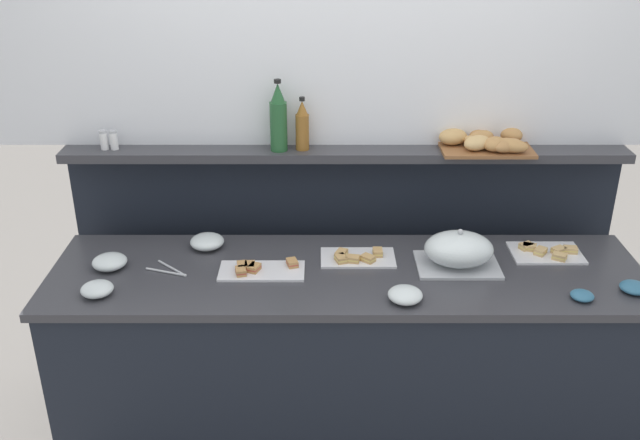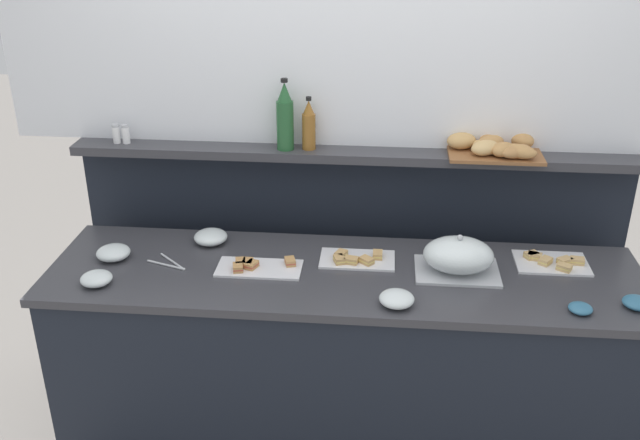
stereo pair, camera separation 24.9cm
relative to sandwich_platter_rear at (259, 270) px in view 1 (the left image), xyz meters
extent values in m
plane|color=slate|center=(0.36, 0.61, -0.90)|extent=(12.00, 12.00, 0.00)
cube|color=black|center=(0.36, 0.01, -0.47)|extent=(2.40, 0.63, 0.85)
cube|color=#38383D|center=(0.36, 0.01, -0.03)|extent=(2.44, 0.67, 0.03)
cube|color=black|center=(0.36, 0.52, -0.29)|extent=(2.52, 0.08, 1.22)
cube|color=#38383D|center=(0.36, 0.47, 0.34)|extent=(2.52, 0.22, 0.04)
cube|color=silver|center=(0.01, 0.00, -0.01)|extent=(0.35, 0.17, 0.01)
cube|color=#B7844C|center=(-0.02, -0.01, 0.00)|extent=(0.06, 0.07, 0.01)
cube|color=#B24738|center=(-0.02, -0.01, 0.01)|extent=(0.06, 0.07, 0.01)
cube|color=#B7844C|center=(-0.02, -0.01, 0.02)|extent=(0.06, 0.07, 0.01)
cube|color=#B7844C|center=(-0.04, 0.01, 0.00)|extent=(0.04, 0.06, 0.01)
cube|color=#B24738|center=(-0.04, 0.01, 0.01)|extent=(0.04, 0.06, 0.01)
cube|color=#B7844C|center=(-0.04, 0.01, 0.02)|extent=(0.04, 0.06, 0.01)
cube|color=#B7844C|center=(0.13, 0.04, 0.00)|extent=(0.05, 0.07, 0.01)
cube|color=#B24738|center=(0.13, 0.04, 0.01)|extent=(0.05, 0.07, 0.01)
cube|color=#B7844C|center=(0.13, 0.04, 0.02)|extent=(0.05, 0.07, 0.01)
cube|color=#B7844C|center=(-0.07, 0.01, 0.00)|extent=(0.05, 0.06, 0.01)
cube|color=#B24738|center=(-0.07, 0.01, 0.01)|extent=(0.05, 0.06, 0.01)
cube|color=#B7844C|center=(-0.07, 0.01, 0.02)|extent=(0.05, 0.06, 0.01)
cube|color=#B7844C|center=(-0.07, -0.03, 0.00)|extent=(0.05, 0.06, 0.01)
cube|color=#B24738|center=(-0.07, -0.03, 0.01)|extent=(0.05, 0.06, 0.01)
cube|color=#B7844C|center=(-0.07, -0.03, 0.02)|extent=(0.05, 0.06, 0.01)
cube|color=silver|center=(1.22, 0.16, -0.01)|extent=(0.30, 0.20, 0.01)
cube|color=tan|center=(1.32, 0.15, 0.00)|extent=(0.06, 0.05, 0.01)
cube|color=#E5C666|center=(1.32, 0.15, 0.01)|extent=(0.06, 0.05, 0.01)
cube|color=tan|center=(1.32, 0.15, 0.02)|extent=(0.06, 0.05, 0.01)
cube|color=tan|center=(1.15, 0.18, 0.00)|extent=(0.07, 0.06, 0.01)
cube|color=#E5C666|center=(1.15, 0.18, 0.01)|extent=(0.07, 0.06, 0.01)
cube|color=tan|center=(1.15, 0.18, 0.02)|extent=(0.07, 0.06, 0.01)
cube|color=tan|center=(1.14, 0.19, 0.00)|extent=(0.07, 0.06, 0.01)
cube|color=#E5C666|center=(1.14, 0.19, 0.01)|extent=(0.07, 0.06, 0.01)
cube|color=tan|center=(1.14, 0.19, 0.02)|extent=(0.07, 0.06, 0.01)
cube|color=tan|center=(1.19, 0.14, 0.00)|extent=(0.07, 0.07, 0.01)
cube|color=#E5C666|center=(1.19, 0.14, 0.01)|extent=(0.07, 0.07, 0.01)
cube|color=tan|center=(1.19, 0.14, 0.02)|extent=(0.07, 0.07, 0.01)
cube|color=tan|center=(1.27, 0.15, 0.00)|extent=(0.07, 0.06, 0.01)
cube|color=#E5C666|center=(1.27, 0.15, 0.01)|extent=(0.07, 0.06, 0.01)
cube|color=tan|center=(1.27, 0.15, 0.02)|extent=(0.07, 0.06, 0.01)
cube|color=tan|center=(1.25, 0.09, 0.00)|extent=(0.07, 0.06, 0.01)
cube|color=#E5C666|center=(1.25, 0.09, 0.01)|extent=(0.07, 0.06, 0.01)
cube|color=tan|center=(1.25, 0.09, 0.02)|extent=(0.07, 0.06, 0.01)
cube|color=silver|center=(0.41, 0.11, -0.01)|extent=(0.31, 0.18, 0.01)
cube|color=tan|center=(0.33, 0.07, 0.00)|extent=(0.06, 0.07, 0.01)
cube|color=#E5C666|center=(0.33, 0.07, 0.01)|extent=(0.06, 0.07, 0.01)
cube|color=tan|center=(0.33, 0.07, 0.02)|extent=(0.06, 0.07, 0.01)
cube|color=tan|center=(0.45, 0.07, 0.00)|extent=(0.07, 0.07, 0.01)
cube|color=#E5C666|center=(0.45, 0.07, 0.01)|extent=(0.07, 0.07, 0.01)
cube|color=tan|center=(0.45, 0.07, 0.02)|extent=(0.07, 0.07, 0.01)
cube|color=tan|center=(0.38, 0.07, 0.00)|extent=(0.06, 0.05, 0.01)
cube|color=#E5C666|center=(0.38, 0.07, 0.01)|extent=(0.06, 0.05, 0.01)
cube|color=tan|center=(0.38, 0.07, 0.02)|extent=(0.06, 0.05, 0.01)
cube|color=tan|center=(0.34, 0.12, 0.00)|extent=(0.06, 0.07, 0.01)
cube|color=#E5C666|center=(0.34, 0.12, 0.01)|extent=(0.06, 0.07, 0.01)
cube|color=tan|center=(0.34, 0.12, 0.02)|extent=(0.06, 0.07, 0.01)
cube|color=tan|center=(0.49, 0.13, 0.00)|extent=(0.04, 0.06, 0.01)
cube|color=#E5C666|center=(0.49, 0.13, 0.01)|extent=(0.04, 0.06, 0.01)
cube|color=tan|center=(0.49, 0.13, 0.02)|extent=(0.04, 0.06, 0.01)
cube|color=#B7BABF|center=(0.82, 0.05, -0.01)|extent=(0.34, 0.24, 0.01)
ellipsoid|color=silver|center=(0.82, 0.05, 0.07)|extent=(0.28, 0.23, 0.14)
sphere|color=#B7BABF|center=(0.82, 0.05, 0.15)|extent=(0.02, 0.02, 0.02)
ellipsoid|color=silver|center=(-0.25, 0.22, 0.02)|extent=(0.15, 0.15, 0.06)
ellipsoid|color=white|center=(-0.25, 0.22, 0.01)|extent=(0.12, 0.12, 0.04)
ellipsoid|color=silver|center=(0.57, -0.22, 0.02)|extent=(0.13, 0.13, 0.05)
ellipsoid|color=white|center=(0.57, -0.22, 0.01)|extent=(0.10, 0.10, 0.03)
ellipsoid|color=silver|center=(-0.62, 0.04, 0.02)|extent=(0.14, 0.14, 0.06)
ellipsoid|color=#599959|center=(-0.62, 0.04, 0.01)|extent=(0.11, 0.11, 0.03)
ellipsoid|color=silver|center=(-0.61, -0.18, 0.01)|extent=(0.13, 0.13, 0.05)
ellipsoid|color=#BF4C3F|center=(-0.61, -0.18, 0.01)|extent=(0.10, 0.10, 0.03)
ellipsoid|color=teal|center=(1.47, -0.16, 0.01)|extent=(0.11, 0.11, 0.04)
ellipsoid|color=teal|center=(1.25, -0.21, 0.00)|extent=(0.09, 0.09, 0.03)
cylinder|color=#B7BABF|center=(-0.38, -0.01, -0.01)|extent=(0.17, 0.07, 0.01)
cylinder|color=#B7BABF|center=(-0.37, 0.02, -0.01)|extent=(0.14, 0.13, 0.01)
sphere|color=#B7BABF|center=(-0.30, -0.04, -0.01)|extent=(0.01, 0.01, 0.01)
cylinder|color=#8E5B23|center=(0.17, 0.44, 0.44)|extent=(0.06, 0.06, 0.16)
cone|color=#8E5B23|center=(0.17, 0.44, 0.55)|extent=(0.05, 0.05, 0.06)
cylinder|color=black|center=(0.17, 0.44, 0.59)|extent=(0.02, 0.02, 0.02)
cylinder|color=#23562D|center=(0.07, 0.43, 0.47)|extent=(0.08, 0.08, 0.22)
cone|color=#23562D|center=(0.07, 0.43, 0.62)|extent=(0.06, 0.06, 0.08)
cylinder|color=black|center=(0.07, 0.43, 0.67)|extent=(0.03, 0.03, 0.02)
cylinder|color=white|center=(-0.71, 0.44, 0.40)|extent=(0.03, 0.03, 0.08)
cylinder|color=#B7BABF|center=(-0.71, 0.44, 0.44)|extent=(0.03, 0.03, 0.01)
cylinder|color=white|center=(-0.66, 0.44, 0.40)|extent=(0.03, 0.03, 0.08)
cylinder|color=#B7BABF|center=(-0.66, 0.44, 0.44)|extent=(0.03, 0.03, 0.01)
cube|color=brown|center=(0.98, 0.44, 0.37)|extent=(0.40, 0.26, 0.02)
ellipsoid|color=#B7844C|center=(1.00, 0.38, 0.41)|extent=(0.14, 0.15, 0.06)
ellipsoid|color=#B7844C|center=(0.96, 0.46, 0.41)|extent=(0.17, 0.17, 0.06)
ellipsoid|color=tan|center=(0.84, 0.47, 0.41)|extent=(0.15, 0.14, 0.07)
ellipsoid|color=tan|center=(0.93, 0.39, 0.41)|extent=(0.16, 0.15, 0.06)
ellipsoid|color=#B7844C|center=(1.10, 0.51, 0.41)|extent=(0.14, 0.15, 0.07)
ellipsoid|color=#AD7A47|center=(1.06, 0.37, 0.41)|extent=(0.17, 0.15, 0.06)
ellipsoid|color=#AD7A47|center=(0.96, 0.53, 0.41)|extent=(0.10, 0.15, 0.06)
ellipsoid|color=#B7844C|center=(1.07, 0.37, 0.41)|extent=(0.18, 0.14, 0.06)
ellipsoid|color=tan|center=(0.94, 0.42, 0.41)|extent=(0.16, 0.15, 0.06)
camera|label=1|loc=(0.25, -2.55, 1.42)|focal=40.06mm
camera|label=2|loc=(0.50, -2.54, 1.42)|focal=40.06mm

